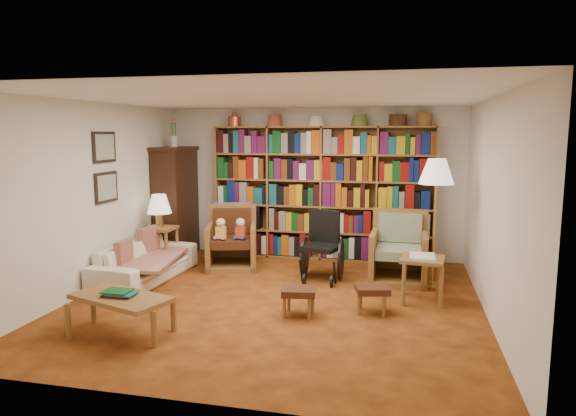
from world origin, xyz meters
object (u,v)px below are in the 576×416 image
(wheelchair, at_px, (323,248))
(floor_lamp, at_px, (436,177))
(armchair_leather, at_px, (234,241))
(coffee_table, at_px, (121,300))
(footstool_a, at_px, (299,293))
(side_table_papers, at_px, (422,265))
(armchair_sage, at_px, (399,254))
(side_table_lamp, at_px, (160,237))
(sofa, at_px, (145,262))
(footstool_b, at_px, (372,291))

(wheelchair, distance_m, floor_lamp, 1.87)
(armchair_leather, distance_m, coffee_table, 2.94)
(footstool_a, bearing_deg, floor_lamp, 43.97)
(side_table_papers, bearing_deg, footstool_a, -149.29)
(side_table_papers, bearing_deg, coffee_table, -149.70)
(armchair_sage, distance_m, coffee_table, 3.90)
(floor_lamp, distance_m, side_table_papers, 1.25)
(armchair_sage, xyz_separation_m, wheelchair, (-1.07, -0.19, 0.07))
(side_table_lamp, relative_size, armchair_sage, 0.65)
(sofa, xyz_separation_m, wheelchair, (2.46, 0.64, 0.18))
(side_table_papers, xyz_separation_m, coffee_table, (-3.08, -1.80, -0.10))
(side_table_lamp, height_order, footstool_a, side_table_lamp)
(side_table_lamp, height_order, armchair_leather, armchair_leather)
(armchair_sage, distance_m, footstool_b, 1.51)
(coffee_table, bearing_deg, armchair_leather, 85.40)
(wheelchair, distance_m, coffee_table, 3.06)
(wheelchair, height_order, floor_lamp, floor_lamp)
(sofa, xyz_separation_m, side_table_papers, (3.83, -0.10, 0.20))
(side_table_lamp, height_order, floor_lamp, floor_lamp)
(coffee_table, bearing_deg, footstool_a, 29.96)
(wheelchair, bearing_deg, side_table_papers, -28.36)
(side_table_lamp, height_order, armchair_sage, armchair_sage)
(armchair_leather, xyz_separation_m, footstool_a, (1.45, -1.96, -0.13))
(armchair_sage, bearing_deg, side_table_lamp, -177.58)
(wheelchair, height_order, footstool_a, wheelchair)
(side_table_papers, xyz_separation_m, footstool_a, (-1.40, -0.83, -0.21))
(armchair_leather, height_order, wheelchair, wheelchair)
(side_table_lamp, distance_m, coffee_table, 2.71)
(armchair_leather, bearing_deg, floor_lamp, -8.53)
(sofa, xyz_separation_m, side_table_lamp, (-0.10, 0.68, 0.22))
(side_table_lamp, xyz_separation_m, coffee_table, (0.85, -2.58, -0.12))
(sofa, relative_size, wheelchair, 1.88)
(armchair_leather, relative_size, side_table_papers, 1.67)
(side_table_papers, bearing_deg, armchair_sage, 107.73)
(armchair_sage, height_order, wheelchair, armchair_sage)
(side_table_lamp, distance_m, armchair_leather, 1.14)
(armchair_leather, distance_m, armchair_sage, 2.56)
(footstool_b, xyz_separation_m, coffee_table, (-2.51, -1.25, 0.11))
(sofa, distance_m, footstool_a, 2.60)
(side_table_papers, bearing_deg, wheelchair, 151.64)
(sofa, xyz_separation_m, armchair_sage, (3.53, 0.83, 0.11))
(wheelchair, bearing_deg, coffee_table, -124.00)
(sofa, distance_m, side_table_lamp, 0.72)
(footstool_a, relative_size, coffee_table, 0.37)
(side_table_lamp, xyz_separation_m, armchair_leather, (1.08, 0.35, -0.09))
(coffee_table, bearing_deg, floor_lamp, 37.34)
(footstool_b, bearing_deg, floor_lamp, 58.96)
(sofa, relative_size, armchair_sage, 1.86)
(armchair_leather, bearing_deg, side_table_papers, -21.58)
(wheelchair, height_order, coffee_table, wheelchair)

